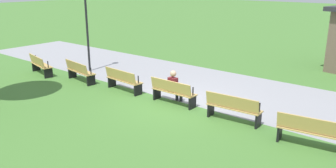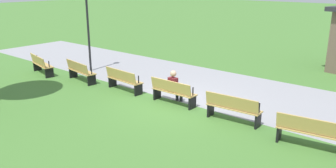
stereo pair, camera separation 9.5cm
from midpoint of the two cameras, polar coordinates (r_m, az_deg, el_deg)
ground_plane at (r=12.23m, az=0.77°, el=-3.24°), size 120.00×120.00×0.00m
path_paving at (r=14.29m, az=7.39°, el=-0.38°), size 28.83×4.76×0.01m
bench_0 at (r=16.91m, az=-20.48°, el=3.02°), size 1.76×0.81×0.89m
bench_1 at (r=15.19m, az=-14.54°, el=2.07°), size 1.75×0.70×0.89m
bench_2 at (r=13.54m, az=-7.62°, el=0.70°), size 1.73×0.59×0.89m
bench_3 at (r=12.03m, az=0.57°, el=-1.22°), size 1.70×0.47×0.89m
bench_4 at (r=10.71m, az=10.42°, el=-3.83°), size 1.73×0.59×0.89m
bench_5 at (r=9.66m, az=22.25°, el=-7.19°), size 1.75×0.70×0.89m
person_seated at (r=12.11m, az=0.85°, el=-0.28°), size 0.32×0.52×1.20m
lamp_post at (r=16.59m, az=-13.53°, el=11.66°), size 0.32×0.32×4.09m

